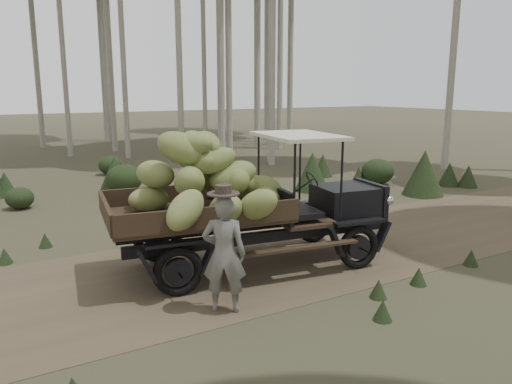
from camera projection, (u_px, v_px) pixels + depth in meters
ground at (180, 277)px, 8.43m from camera, size 120.00×120.00×0.00m
dirt_track at (180, 277)px, 8.43m from camera, size 70.00×4.00×0.01m
banana_truck at (232, 186)px, 8.54m from camera, size 5.28×2.72×2.56m
farmer at (224, 253)px, 6.97m from camera, size 0.74×0.67×1.84m
undergrowth at (158, 232)px, 9.14m from camera, size 22.95×23.58×1.35m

